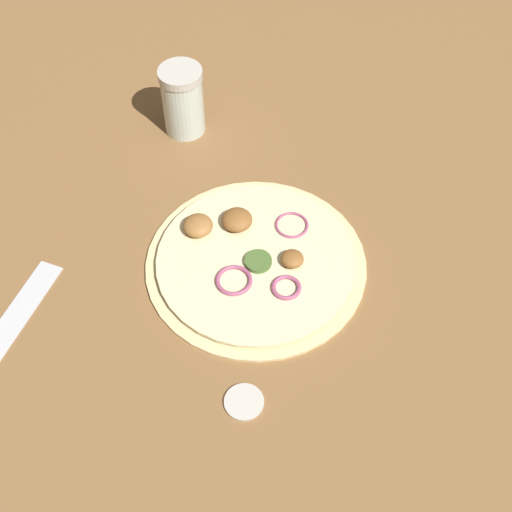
# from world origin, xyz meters

# --- Properties ---
(ground_plane) EXTENTS (3.00, 3.00, 0.00)m
(ground_plane) POSITION_xyz_m (0.00, 0.00, 0.00)
(ground_plane) COLOR brown
(pizza) EXTENTS (0.27, 0.27, 0.03)m
(pizza) POSITION_xyz_m (-0.00, -0.00, 0.01)
(pizza) COLOR beige
(pizza) RESTS_ON ground_plane
(spice_jar) EXTENTS (0.06, 0.06, 0.10)m
(spice_jar) POSITION_xyz_m (-0.27, 0.01, 0.05)
(spice_jar) COLOR silver
(spice_jar) RESTS_ON ground_plane
(loose_cap) EXTENTS (0.04, 0.04, 0.01)m
(loose_cap) POSITION_xyz_m (0.17, -0.09, 0.00)
(loose_cap) COLOR beige
(loose_cap) RESTS_ON ground_plane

